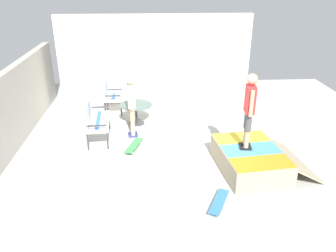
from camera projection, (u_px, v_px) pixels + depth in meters
name	position (u px, v px, depth m)	size (l,w,h in m)	color
ground_plane	(182.00, 160.00, 7.83)	(12.00, 12.00, 0.10)	#B2B2AD
house_facade	(155.00, 60.00, 10.65)	(0.23, 6.00, 2.79)	beige
skate_ramp	(251.00, 159.00, 7.27)	(1.90, 2.09, 0.51)	tan
patio_bench	(93.00, 117.00, 8.45)	(1.28, 0.63, 1.02)	#38383D
patio_chair_near_house	(110.00, 94.00, 10.08)	(0.62, 0.55, 1.02)	#38383D
patio_table	(136.00, 110.00, 9.44)	(0.90, 0.90, 0.57)	#38383D
person_watching	(131.00, 102.00, 8.51)	(0.48, 0.27, 1.62)	navy
person_skater	(249.00, 107.00, 6.83)	(0.48, 0.27, 1.62)	black
skateboard_by_bench	(134.00, 146.00, 8.19)	(0.82, 0.44, 0.10)	#3F8C4C
skateboard_spare	(219.00, 202.00, 6.19)	(0.81, 0.53, 0.10)	#3372B2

